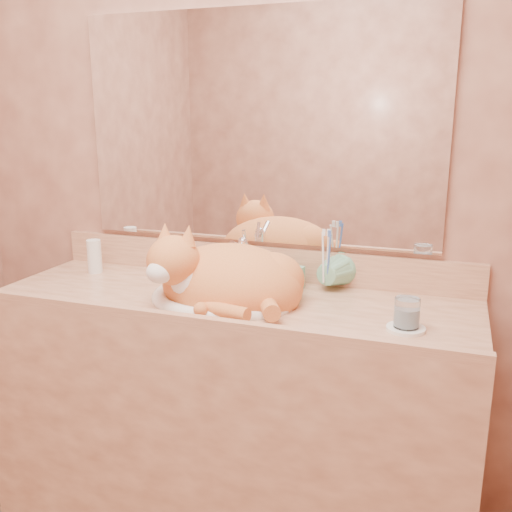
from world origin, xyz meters
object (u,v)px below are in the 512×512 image
(cat, at_px, (223,276))
(water_glass, at_px, (407,313))
(vanity_counter, at_px, (231,415))
(sink_basin, at_px, (223,278))
(soap_dispenser, at_px, (281,270))
(toothbrush_cup, at_px, (326,277))

(cat, height_order, water_glass, cat)
(vanity_counter, height_order, sink_basin, sink_basin)
(soap_dispenser, relative_size, water_glass, 2.03)
(vanity_counter, xyz_separation_m, soap_dispenser, (0.15, 0.10, 0.51))
(vanity_counter, xyz_separation_m, toothbrush_cup, (0.28, 0.17, 0.48))
(sink_basin, distance_m, water_glass, 0.59)
(vanity_counter, bearing_deg, soap_dispenser, 34.75)
(sink_basin, height_order, soap_dispenser, soap_dispenser)
(cat, height_order, soap_dispenser, cat)
(vanity_counter, bearing_deg, cat, -103.18)
(cat, relative_size, toothbrush_cup, 3.90)
(toothbrush_cup, bearing_deg, sink_basin, -147.75)
(vanity_counter, xyz_separation_m, cat, (-0.01, -0.03, 0.51))
(toothbrush_cup, distance_m, water_glass, 0.39)
(toothbrush_cup, bearing_deg, vanity_counter, -149.49)
(toothbrush_cup, bearing_deg, water_glass, -41.98)
(sink_basin, height_order, toothbrush_cup, sink_basin)
(toothbrush_cup, bearing_deg, cat, -145.64)
(sink_basin, bearing_deg, toothbrush_cup, 18.62)
(cat, distance_m, water_glass, 0.59)
(sink_basin, xyz_separation_m, cat, (0.01, -0.01, 0.01))
(soap_dispenser, bearing_deg, toothbrush_cup, 35.87)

